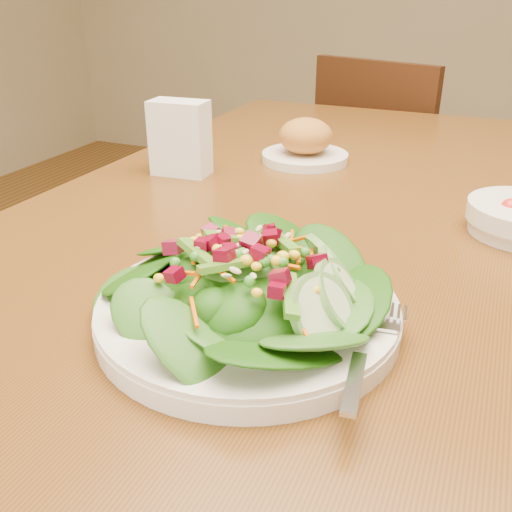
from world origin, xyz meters
name	(u,v)px	position (x,y,z in m)	size (l,w,h in m)	color
dining_table	(342,260)	(0.00, 0.00, 0.65)	(0.90, 1.40, 0.75)	#5C3913
chair_far	(385,192)	(-0.11, 0.92, 0.45)	(0.50, 0.50, 0.86)	black
salad_plate	(257,296)	(0.01, -0.37, 0.78)	(0.30, 0.29, 0.08)	silver
bread_plate	(305,144)	(-0.13, 0.17, 0.78)	(0.16, 0.16, 0.08)	silver
napkin_holder	(180,136)	(-0.30, 0.02, 0.82)	(0.10, 0.06, 0.12)	white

